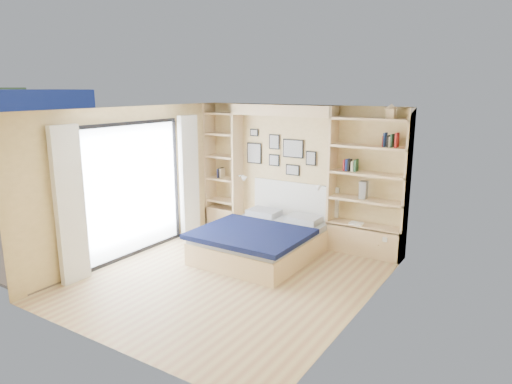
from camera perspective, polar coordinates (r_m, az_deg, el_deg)
The scene contains 8 objects.
ground at distance 6.99m, azimuth -3.19°, elevation -10.67°, with size 4.50×4.50×0.00m, color tan.
room_shell at distance 8.08m, azimuth 0.76°, elevation 0.63°, with size 4.50×4.50×4.50m.
bed at distance 7.77m, azimuth 0.83°, elevation -5.98°, with size 1.76×2.26×1.07m.
photo_gallery at distance 8.61m, azimuth 2.86°, elevation 4.95°, with size 1.48×0.02×0.82m.
reading_lamps at distance 8.43m, azimuth 2.97°, elevation 1.31°, with size 1.92×0.12×0.15m.
shelf_decor at distance 7.81m, azimuth 12.21°, elevation 4.51°, with size 3.54×0.23×2.03m.
deck at distance 9.43m, azimuth -21.37°, elevation -5.25°, with size 3.20×4.00×0.05m, color #6B5B4F.
deck_chair at distance 9.92m, azimuth -16.96°, elevation -1.48°, with size 0.77×1.00×0.89m.
Camera 1 is at (3.75, -5.20, 2.80)m, focal length 32.00 mm.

